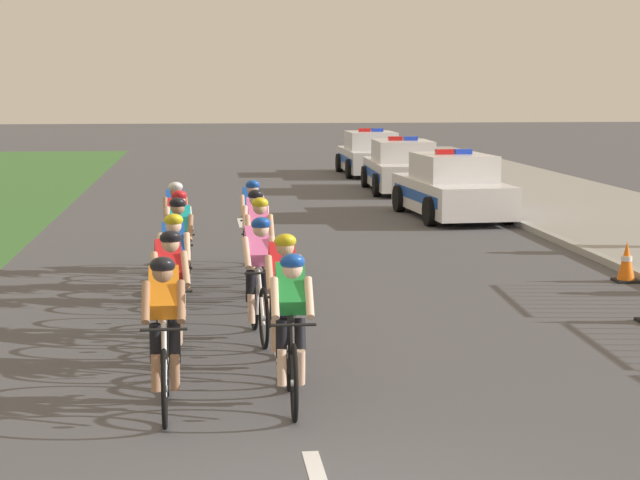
{
  "coord_description": "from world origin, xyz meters",
  "views": [
    {
      "loc": [
        -0.87,
        -6.76,
        3.05
      ],
      "look_at": [
        0.61,
        6.62,
        1.1
      ],
      "focal_mm": 60.3,
      "sensor_mm": 36.0,
      "label": 1
    }
  ],
  "objects_px": {
    "cyclist_eleventh": "(176,226)",
    "cyclist_twelfth": "(252,223)",
    "cyclist_fourth": "(283,299)",
    "cyclist_lead": "(164,330)",
    "cyclist_sixth": "(259,275)",
    "cyclist_tenth": "(256,237)",
    "police_car_third": "(370,155)",
    "cyclist_eighth": "(259,248)",
    "cyclist_seventh": "(180,248)",
    "police_car_nearest": "(452,188)",
    "cyclist_third": "(170,294)",
    "traffic_cone_near": "(626,262)",
    "police_car_second": "(402,168)",
    "cyclist_second": "(291,326)",
    "cyclist_fifth": "(174,271)",
    "cyclist_ninth": "(179,238)"
  },
  "relations": [
    {
      "from": "cyclist_eleventh",
      "to": "cyclist_twelfth",
      "type": "distance_m",
      "value": 1.26
    },
    {
      "from": "cyclist_fourth",
      "to": "cyclist_twelfth",
      "type": "distance_m",
      "value": 6.36
    },
    {
      "from": "cyclist_lead",
      "to": "cyclist_sixth",
      "type": "relative_size",
      "value": 1.0
    },
    {
      "from": "cyclist_tenth",
      "to": "police_car_third",
      "type": "xyz_separation_m",
      "value": [
        4.95,
        20.28,
        -0.11
      ]
    },
    {
      "from": "cyclist_eighth",
      "to": "police_car_third",
      "type": "distance_m",
      "value": 21.97
    },
    {
      "from": "cyclist_seventh",
      "to": "police_car_nearest",
      "type": "relative_size",
      "value": 0.38
    },
    {
      "from": "cyclist_tenth",
      "to": "cyclist_eleventh",
      "type": "relative_size",
      "value": 1.0
    },
    {
      "from": "cyclist_third",
      "to": "cyclist_fourth",
      "type": "bearing_deg",
      "value": -17.67
    },
    {
      "from": "cyclist_seventh",
      "to": "traffic_cone_near",
      "type": "distance_m",
      "value": 6.96
    },
    {
      "from": "police_car_nearest",
      "to": "cyclist_twelfth",
      "type": "bearing_deg",
      "value": -126.7
    },
    {
      "from": "police_car_second",
      "to": "cyclist_sixth",
      "type": "bearing_deg",
      "value": -106.01
    },
    {
      "from": "cyclist_twelfth",
      "to": "police_car_nearest",
      "type": "relative_size",
      "value": 0.38
    },
    {
      "from": "cyclist_seventh",
      "to": "cyclist_eighth",
      "type": "bearing_deg",
      "value": -5.85
    },
    {
      "from": "cyclist_third",
      "to": "police_car_third",
      "type": "relative_size",
      "value": 0.39
    },
    {
      "from": "cyclist_lead",
      "to": "cyclist_eleventh",
      "type": "bearing_deg",
      "value": 90.47
    },
    {
      "from": "cyclist_eighth",
      "to": "cyclist_twelfth",
      "type": "xyz_separation_m",
      "value": [
        0.03,
        2.73,
        0.0
      ]
    },
    {
      "from": "traffic_cone_near",
      "to": "cyclist_eighth",
      "type": "bearing_deg",
      "value": -170.1
    },
    {
      "from": "cyclist_tenth",
      "to": "police_car_nearest",
      "type": "distance_m",
      "value": 9.6
    },
    {
      "from": "cyclist_third",
      "to": "cyclist_eighth",
      "type": "height_order",
      "value": "same"
    },
    {
      "from": "cyclist_lead",
      "to": "cyclist_second",
      "type": "bearing_deg",
      "value": 2.9
    },
    {
      "from": "cyclist_fifth",
      "to": "cyclist_eleventh",
      "type": "distance_m",
      "value": 4.27
    },
    {
      "from": "cyclist_ninth",
      "to": "cyclist_eleventh",
      "type": "height_order",
      "value": "same"
    },
    {
      "from": "cyclist_fifth",
      "to": "police_car_second",
      "type": "xyz_separation_m",
      "value": [
        6.1,
        17.29,
        -0.11
      ]
    },
    {
      "from": "cyclist_third",
      "to": "cyclist_seventh",
      "type": "bearing_deg",
      "value": 89.18
    },
    {
      "from": "police_car_third",
      "to": "traffic_cone_near",
      "type": "height_order",
      "value": "police_car_third"
    },
    {
      "from": "cyclist_fourth",
      "to": "cyclist_twelfth",
      "type": "xyz_separation_m",
      "value": [
        -0.03,
        6.36,
        0.0
      ]
    },
    {
      "from": "police_car_second",
      "to": "traffic_cone_near",
      "type": "distance_m",
      "value": 14.56
    },
    {
      "from": "cyclist_lead",
      "to": "cyclist_eighth",
      "type": "bearing_deg",
      "value": 77.03
    },
    {
      "from": "traffic_cone_near",
      "to": "cyclist_tenth",
      "type": "bearing_deg",
      "value": 178.84
    },
    {
      "from": "cyclist_ninth",
      "to": "cyclist_tenth",
      "type": "bearing_deg",
      "value": -0.62
    },
    {
      "from": "cyclist_fourth",
      "to": "traffic_cone_near",
      "type": "height_order",
      "value": "cyclist_fourth"
    },
    {
      "from": "cyclist_third",
      "to": "cyclist_eleventh",
      "type": "xyz_separation_m",
      "value": [
        -0.06,
        5.76,
        0.0
      ]
    },
    {
      "from": "cyclist_lead",
      "to": "cyclist_third",
      "type": "relative_size",
      "value": 1.0
    },
    {
      "from": "cyclist_lead",
      "to": "cyclist_sixth",
      "type": "bearing_deg",
      "value": 69.93
    },
    {
      "from": "cyclist_tenth",
      "to": "police_car_third",
      "type": "bearing_deg",
      "value": 76.28
    },
    {
      "from": "cyclist_fifth",
      "to": "traffic_cone_near",
      "type": "height_order",
      "value": "cyclist_fifth"
    },
    {
      "from": "cyclist_eighth",
      "to": "cyclist_fifth",
      "type": "bearing_deg",
      "value": -123.04
    },
    {
      "from": "cyclist_fifth",
      "to": "cyclist_lead",
      "type": "bearing_deg",
      "value": -90.24
    },
    {
      "from": "cyclist_third",
      "to": "cyclist_tenth",
      "type": "height_order",
      "value": "same"
    },
    {
      "from": "cyclist_eleventh",
      "to": "traffic_cone_near",
      "type": "xyz_separation_m",
      "value": [
        7.0,
        -1.51,
        -0.48
      ]
    },
    {
      "from": "cyclist_sixth",
      "to": "police_car_nearest",
      "type": "distance_m",
      "value": 12.61
    },
    {
      "from": "cyclist_fifth",
      "to": "cyclist_seventh",
      "type": "bearing_deg",
      "value": 88.89
    },
    {
      "from": "traffic_cone_near",
      "to": "cyclist_second",
      "type": "bearing_deg",
      "value": -133.96
    },
    {
      "from": "cyclist_eighth",
      "to": "traffic_cone_near",
      "type": "height_order",
      "value": "cyclist_eighth"
    },
    {
      "from": "cyclist_fourth",
      "to": "cyclist_eighth",
      "type": "height_order",
      "value": "same"
    },
    {
      "from": "cyclist_seventh",
      "to": "cyclist_ninth",
      "type": "distance_m",
      "value": 1.03
    },
    {
      "from": "cyclist_eleventh",
      "to": "cyclist_fourth",
      "type": "bearing_deg",
      "value": -78.27
    },
    {
      "from": "cyclist_seventh",
      "to": "police_car_second",
      "type": "xyz_separation_m",
      "value": [
        6.07,
        15.43,
        -0.11
      ]
    },
    {
      "from": "cyclist_seventh",
      "to": "police_car_third",
      "type": "distance_m",
      "value": 22.14
    },
    {
      "from": "cyclist_second",
      "to": "traffic_cone_near",
      "type": "xyz_separation_m",
      "value": [
        5.75,
        5.96,
        -0.48
      ]
    }
  ]
}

